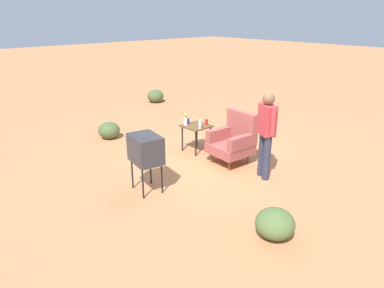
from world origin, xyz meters
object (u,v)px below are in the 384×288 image
(armchair, at_px, (234,139))
(flower_vase, at_px, (185,118))
(person_standing, at_px, (266,130))
(soda_can_red, at_px, (207,122))
(tv_on_stand, at_px, (146,149))
(bottle_short_clear, at_px, (200,124))
(side_table, at_px, (196,129))
(soda_can_blue, at_px, (188,121))

(armchair, height_order, flower_vase, armchair)
(person_standing, relative_size, soda_can_red, 13.44)
(tv_on_stand, distance_m, soda_can_red, 2.28)
(person_standing, relative_size, flower_vase, 6.19)
(bottle_short_clear, height_order, flower_vase, flower_vase)
(side_table, bearing_deg, tv_on_stand, -66.84)
(bottle_short_clear, bearing_deg, flower_vase, -173.28)
(side_table, relative_size, tv_on_stand, 0.59)
(tv_on_stand, xyz_separation_m, soda_can_red, (-0.72, 2.16, -0.11))
(armchair, bearing_deg, bottle_short_clear, -160.88)
(soda_can_blue, relative_size, bottle_short_clear, 0.61)
(side_table, xyz_separation_m, soda_can_blue, (-0.22, -0.05, 0.15))
(armchair, distance_m, flower_vase, 1.24)
(armchair, relative_size, soda_can_blue, 8.69)
(armchair, relative_size, flower_vase, 4.00)
(soda_can_red, bearing_deg, armchair, -3.83)
(person_standing, bearing_deg, side_table, -179.33)
(armchair, xyz_separation_m, soda_can_red, (-0.87, 0.06, 0.17))
(person_standing, xyz_separation_m, soda_can_blue, (-2.09, -0.08, -0.27))
(tv_on_stand, bearing_deg, side_table, 113.16)
(tv_on_stand, distance_m, soda_can_blue, 2.17)
(soda_can_red, relative_size, soda_can_blue, 1.00)
(tv_on_stand, relative_size, soda_can_blue, 8.44)
(armchair, xyz_separation_m, flower_vase, (-1.17, -0.31, 0.26))
(person_standing, distance_m, bottle_short_clear, 1.65)
(armchair, distance_m, person_standing, 0.99)
(soda_can_red, distance_m, soda_can_blue, 0.42)
(soda_can_red, height_order, soda_can_blue, same)
(side_table, bearing_deg, bottle_short_clear, -24.83)
(side_table, height_order, soda_can_blue, soda_can_blue)
(bottle_short_clear, distance_m, flower_vase, 0.43)
(bottle_short_clear, relative_size, flower_vase, 0.75)
(tv_on_stand, height_order, bottle_short_clear, tv_on_stand)
(person_standing, height_order, soda_can_red, person_standing)
(soda_can_blue, xyz_separation_m, flower_vase, (0.03, -0.10, 0.09))
(tv_on_stand, bearing_deg, soda_can_blue, 119.14)
(armchair, distance_m, tv_on_stand, 2.12)
(person_standing, xyz_separation_m, bottle_short_clear, (-1.63, -0.13, -0.23))
(side_table, relative_size, soda_can_red, 4.99)
(side_table, distance_m, flower_vase, 0.34)
(side_table, height_order, flower_vase, flower_vase)
(soda_can_blue, height_order, flower_vase, flower_vase)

